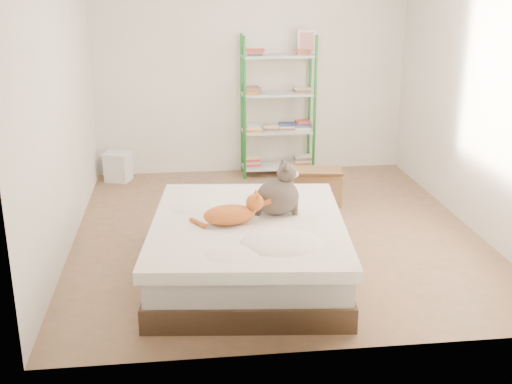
{
  "coord_description": "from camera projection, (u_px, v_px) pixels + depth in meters",
  "views": [
    {
      "loc": [
        -0.87,
        -5.68,
        2.32
      ],
      "look_at": [
        -0.27,
        -0.63,
        0.62
      ],
      "focal_mm": 45.0,
      "sensor_mm": 36.0,
      "label": 1
    }
  ],
  "objects": [
    {
      "name": "shelf_unit",
      "position": [
        278.0,
        110.0,
        7.73
      ],
      "size": [
        0.9,
        0.36,
        1.74
      ],
      "color": "#268531",
      "rests_on": "ground"
    },
    {
      "name": "bed",
      "position": [
        248.0,
        248.0,
        5.19
      ],
      "size": [
        1.72,
        2.05,
        0.48
      ],
      "rotation": [
        0.0,
        0.0,
        -0.11
      ],
      "color": "#483926",
      "rests_on": "ground"
    },
    {
      "name": "white_bin",
      "position": [
        118.0,
        167.0,
        7.66
      ],
      "size": [
        0.38,
        0.36,
        0.35
      ],
      "rotation": [
        0.0,
        0.0,
        -0.34
      ],
      "color": "white",
      "rests_on": "ground"
    },
    {
      "name": "orange_cat",
      "position": [
        229.0,
        212.0,
        5.0
      ],
      "size": [
        0.51,
        0.31,
        0.2
      ],
      "primitive_type": null,
      "rotation": [
        0.0,
        0.0,
        0.1
      ],
      "color": "orange",
      "rests_on": "bed"
    },
    {
      "name": "grey_cat",
      "position": [
        278.0,
        189.0,
        5.17
      ],
      "size": [
        0.42,
        0.37,
        0.43
      ],
      "primitive_type": null,
      "rotation": [
        0.0,
        0.0,
        1.71
      ],
      "color": "#635750",
      "rests_on": "bed"
    },
    {
      "name": "cardboard_box",
      "position": [
        317.0,
        186.0,
        6.94
      ],
      "size": [
        0.56,
        0.55,
        0.41
      ],
      "rotation": [
        0.0,
        0.0,
        -0.15
      ],
      "color": "olive",
      "rests_on": "ground"
    },
    {
      "name": "room",
      "position": [
        277.0,
        97.0,
        5.77
      ],
      "size": [
        3.81,
        4.21,
        2.61
      ],
      "color": "#A26F51",
      "rests_on": "ground"
    }
  ]
}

